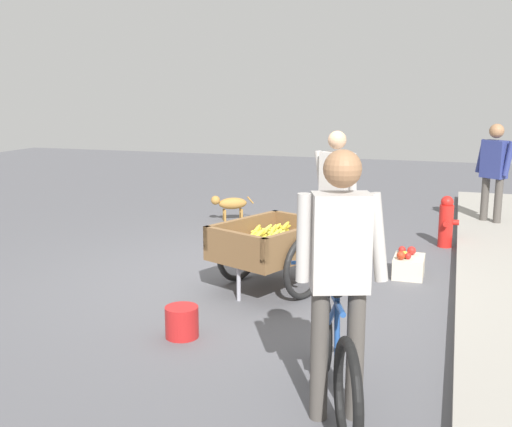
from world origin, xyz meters
name	(u,v)px	position (x,y,z in m)	size (l,w,h in m)	color
ground_plane	(247,280)	(0.00, 0.00, 0.00)	(24.00, 24.00, 0.00)	#56565B
fruit_cart	(271,247)	(0.22, 0.33, 0.44)	(1.82, 1.35, 0.72)	brown
vendor_person	(336,187)	(-0.83, 0.78, 0.92)	(0.32, 0.53, 1.55)	#4C4742
bicycle	(333,354)	(2.35, 1.39, 0.35)	(1.58, 0.70, 0.85)	black
cyclist_person	(340,262)	(2.49, 1.44, 1.01)	(0.31, 0.53, 1.67)	#4C4742
dog	(230,203)	(-2.77, -1.23, 0.27)	(0.40, 0.59, 0.40)	#AD7A38
fire_hydrant	(446,222)	(-2.12, 1.98, 0.33)	(0.25, 0.25, 0.67)	red
plastic_bucket	(182,322)	(1.63, -0.01, 0.13)	(0.28, 0.28, 0.26)	#B21E1E
apple_crate	(408,265)	(-0.66, 1.63, 0.12)	(0.44, 0.32, 0.32)	beige
bystander_person	(494,167)	(-3.38, 2.57, 0.91)	(0.36, 0.49, 1.53)	#4C4742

